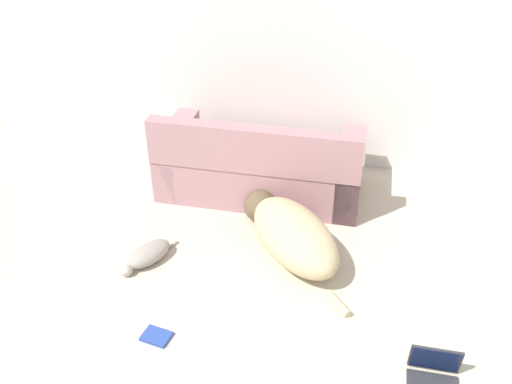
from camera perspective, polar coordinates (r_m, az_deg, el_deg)
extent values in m
cube|color=silver|center=(5.24, 4.96, 15.29)|extent=(6.44, 0.06, 2.49)
cube|color=#A3757A|center=(5.13, 0.54, 2.21)|extent=(1.79, 0.86, 0.41)
cube|color=#A3757A|center=(4.63, -0.31, 4.27)|extent=(1.78, 0.18, 0.39)
cube|color=#A3757A|center=(5.02, 9.39, 1.90)|extent=(0.22, 0.82, 0.55)
cube|color=#A3757A|center=(5.28, -7.87, 3.75)|extent=(0.22, 0.82, 0.55)
ellipsoid|color=tan|center=(4.33, 3.89, -4.43)|extent=(0.97, 1.06, 0.41)
sphere|color=brown|center=(4.76, 0.43, -1.38)|extent=(0.39, 0.39, 0.28)
cylinder|color=tan|center=(4.07, 8.22, -11.00)|extent=(0.19, 0.23, 0.06)
ellipsoid|color=gray|center=(4.45, -10.67, -6.07)|extent=(0.36, 0.43, 0.14)
sphere|color=#A89E93|center=(4.37, -12.83, -7.65)|extent=(0.13, 0.13, 0.09)
cylinder|color=gray|center=(4.60, -8.31, -5.22)|extent=(0.07, 0.10, 0.02)
cube|color=#2D2D33|center=(3.74, 17.47, -15.63)|extent=(0.31, 0.06, 0.21)
cube|color=#0F1938|center=(3.73, 17.47, -15.75)|extent=(0.28, 0.05, 0.19)
cube|color=#28428E|center=(3.90, -9.92, -14.03)|extent=(0.21, 0.17, 0.02)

